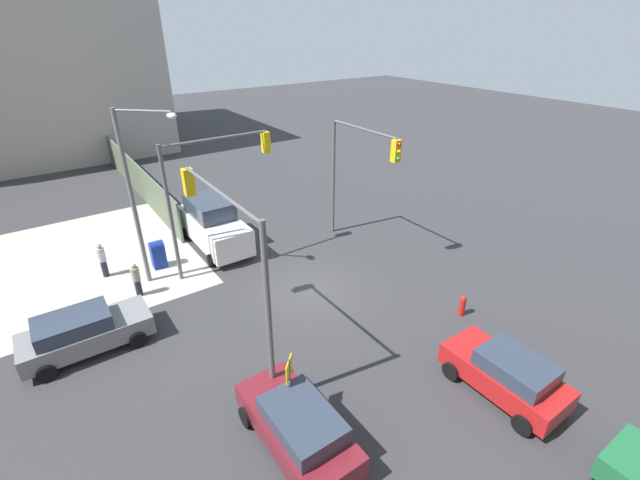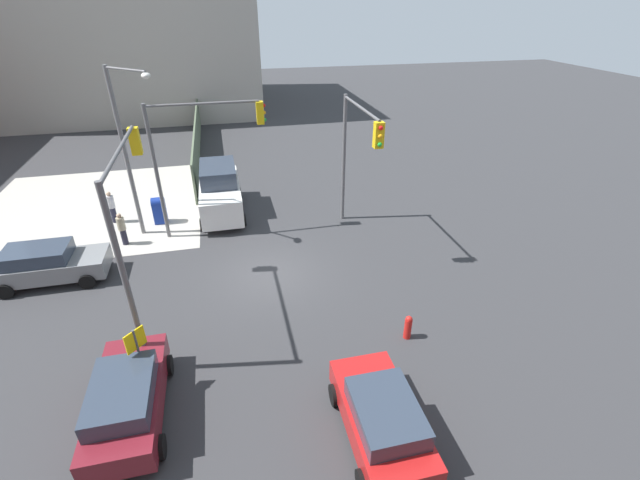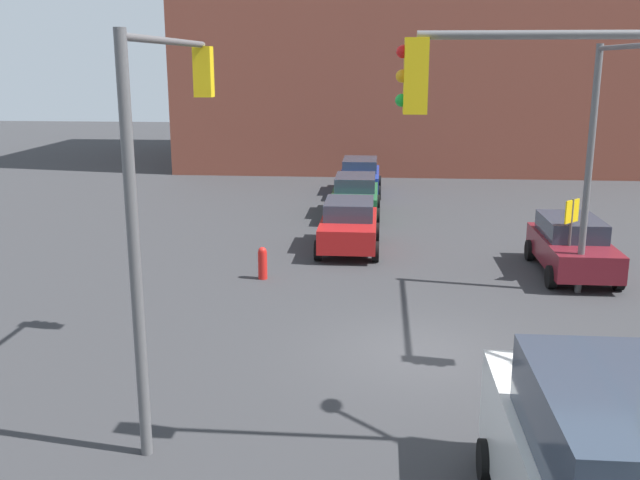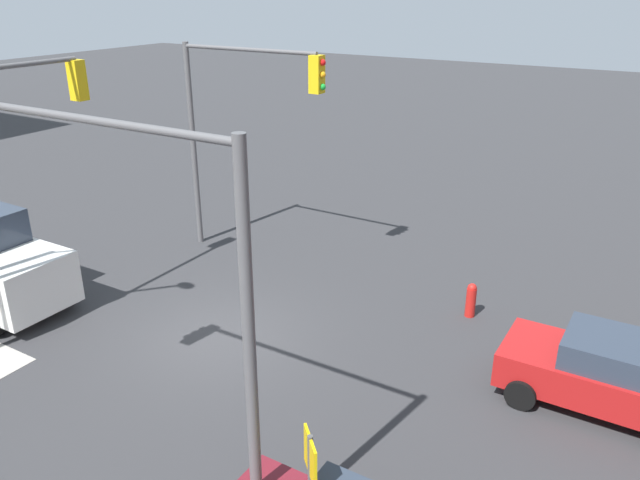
% 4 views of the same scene
% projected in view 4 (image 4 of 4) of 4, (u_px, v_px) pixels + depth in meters
% --- Properties ---
extents(ground_plane, '(120.00, 120.00, 0.00)m').
position_uv_depth(ground_plane, '(219.00, 336.00, 15.48)').
color(ground_plane, '#333335').
extents(traffic_signal_nw_corner, '(6.02, 0.36, 6.50)m').
position_uv_depth(traffic_signal_nw_corner, '(119.00, 239.00, 9.10)').
color(traffic_signal_nw_corner, '#59595B').
rests_on(traffic_signal_nw_corner, ground).
extents(traffic_signal_se_corner, '(4.98, 0.36, 6.50)m').
position_uv_depth(traffic_signal_se_corner, '(238.00, 111.00, 18.54)').
color(traffic_signal_se_corner, '#59595B').
rests_on(traffic_signal_se_corner, ground).
extents(warning_sign_two_way, '(0.48, 0.48, 2.40)m').
position_uv_depth(warning_sign_two_way, '(310.00, 479.00, 8.80)').
color(warning_sign_two_way, '#4C4C4C').
rests_on(warning_sign_two_way, ground).
extents(fire_hydrant, '(0.26, 0.26, 0.94)m').
position_uv_depth(fire_hydrant, '(471.00, 299.00, 16.25)').
color(fire_hydrant, red).
rests_on(fire_hydrant, ground).
extents(coupe_red, '(3.93, 2.02, 1.62)m').
position_uv_depth(coupe_red, '(606.00, 372.00, 12.61)').
color(coupe_red, '#B21919').
rests_on(coupe_red, ground).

